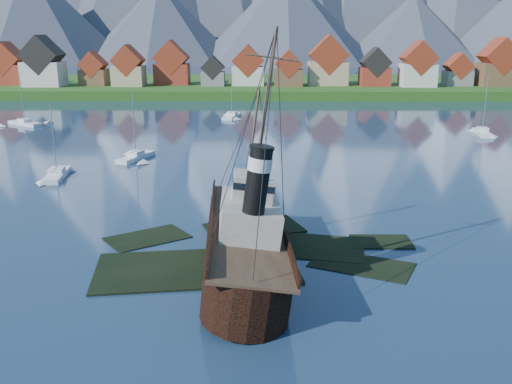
{
  "coord_description": "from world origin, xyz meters",
  "views": [
    {
      "loc": [
        2.8,
        -49.48,
        20.44
      ],
      "look_at": [
        2.26,
        6.0,
        5.0
      ],
      "focal_mm": 40.0,
      "sensor_mm": 36.0,
      "label": 1
    }
  ],
  "objects_px": {
    "sailboat_a": "(57,176)",
    "sailboat_d": "(482,133)",
    "sailboat_e": "(232,117)",
    "sailboat_f": "(136,158)",
    "sailboat_c": "(25,124)",
    "tugboat_wreck": "(241,236)"
  },
  "relations": [
    {
      "from": "sailboat_e",
      "to": "sailboat_f",
      "type": "bearing_deg",
      "value": -93.78
    },
    {
      "from": "sailboat_a",
      "to": "sailboat_f",
      "type": "distance_m",
      "value": 15.5
    },
    {
      "from": "sailboat_d",
      "to": "sailboat_f",
      "type": "bearing_deg",
      "value": -151.45
    },
    {
      "from": "sailboat_a",
      "to": "sailboat_d",
      "type": "relative_size",
      "value": 0.9
    },
    {
      "from": "sailboat_c",
      "to": "sailboat_e",
      "type": "distance_m",
      "value": 49.08
    },
    {
      "from": "sailboat_d",
      "to": "sailboat_e",
      "type": "distance_m",
      "value": 59.24
    },
    {
      "from": "sailboat_a",
      "to": "sailboat_c",
      "type": "xyz_separation_m",
      "value": [
        -24.7,
        49.54,
        0.03
      ]
    },
    {
      "from": "sailboat_a",
      "to": "sailboat_e",
      "type": "relative_size",
      "value": 0.96
    },
    {
      "from": "sailboat_e",
      "to": "tugboat_wreck",
      "type": "bearing_deg",
      "value": -74.94
    },
    {
      "from": "sailboat_c",
      "to": "sailboat_a",
      "type": "bearing_deg",
      "value": -120.41
    },
    {
      "from": "sailboat_a",
      "to": "sailboat_e",
      "type": "height_order",
      "value": "sailboat_e"
    },
    {
      "from": "sailboat_f",
      "to": "sailboat_e",
      "type": "bearing_deg",
      "value": 95.04
    },
    {
      "from": "sailboat_a",
      "to": "sailboat_d",
      "type": "height_order",
      "value": "sailboat_d"
    },
    {
      "from": "tugboat_wreck",
      "to": "sailboat_d",
      "type": "relative_size",
      "value": 2.21
    },
    {
      "from": "tugboat_wreck",
      "to": "sailboat_d",
      "type": "xyz_separation_m",
      "value": [
        48.22,
        70.54,
        -2.52
      ]
    },
    {
      "from": "sailboat_c",
      "to": "sailboat_f",
      "type": "distance_m",
      "value": 49.98
    },
    {
      "from": "sailboat_d",
      "to": "sailboat_e",
      "type": "bearing_deg",
      "value": 163.69
    },
    {
      "from": "tugboat_wreck",
      "to": "sailboat_a",
      "type": "relative_size",
      "value": 2.46
    },
    {
      "from": "sailboat_d",
      "to": "sailboat_c",
      "type": "bearing_deg",
      "value": -178.46
    },
    {
      "from": "tugboat_wreck",
      "to": "sailboat_d",
      "type": "distance_m",
      "value": 85.49
    },
    {
      "from": "sailboat_e",
      "to": "sailboat_a",
      "type": "bearing_deg",
      "value": -98.38
    },
    {
      "from": "sailboat_c",
      "to": "sailboat_d",
      "type": "bearing_deg",
      "value": -63.61
    }
  ]
}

